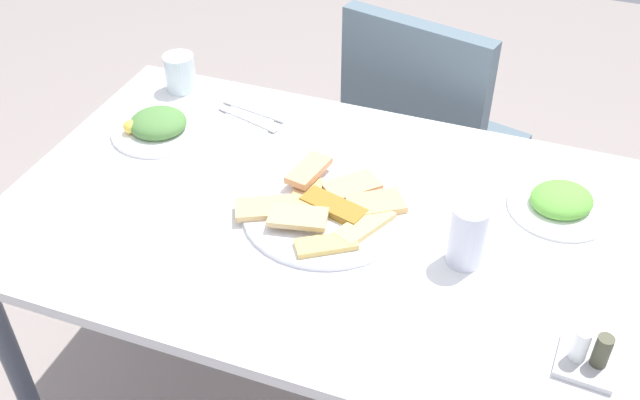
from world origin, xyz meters
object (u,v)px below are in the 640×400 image
object	(u,v)px
drinking_glass	(180,73)
paper_napkin	(251,116)
salad_plate_greens	(158,126)
fork	(248,118)
dining_table	(316,240)
dining_chair	(426,139)
condiment_caddy	(588,356)
salad_plate_rice	(561,202)
spoon	(254,110)
pide_platter	(326,209)
soda_can	(467,235)

from	to	relation	value
drinking_glass	paper_napkin	world-z (taller)	drinking_glass
salad_plate_greens	fork	xyz separation A→B (m)	(0.17, 0.11, -0.01)
salad_plate_greens	dining_table	bearing A→B (deg)	-17.50
fork	dining_chair	bearing A→B (deg)	66.45
drinking_glass	condiment_caddy	bearing A→B (deg)	-27.96
paper_napkin	salad_plate_greens	bearing A→B (deg)	-141.75
salad_plate_rice	drinking_glass	size ratio (longest dim) A/B	2.26
dining_chair	dining_table	bearing A→B (deg)	-96.98
dining_chair	condiment_caddy	world-z (taller)	dining_chair
spoon	salad_plate_rice	bearing A→B (deg)	1.70
fork	drinking_glass	bearing A→B (deg)	177.41
condiment_caddy	drinking_glass	bearing A→B (deg)	152.04
pide_platter	salad_plate_greens	xyz separation A→B (m)	(-0.45, 0.14, 0.01)
drinking_glass	pide_platter	bearing A→B (deg)	-33.25
drinking_glass	paper_napkin	bearing A→B (deg)	-14.64
salad_plate_greens	paper_napkin	bearing A→B (deg)	38.25
soda_can	pide_platter	bearing A→B (deg)	172.08
condiment_caddy	paper_napkin	bearing A→B (deg)	148.91
dining_table	condiment_caddy	distance (m)	0.58
salad_plate_rice	soda_can	xyz separation A→B (m)	(-0.15, -0.21, 0.04)
pide_platter	spoon	bearing A→B (deg)	134.65
dining_table	salad_plate_rice	bearing A→B (deg)	20.91
salad_plate_greens	salad_plate_rice	distance (m)	0.88
salad_plate_rice	drinking_glass	world-z (taller)	drinking_glass
drinking_glass	condiment_caddy	size ratio (longest dim) A/B	0.94
paper_napkin	condiment_caddy	world-z (taller)	condiment_caddy
pide_platter	fork	xyz separation A→B (m)	(-0.28, 0.25, -0.01)
salad_plate_greens	spoon	bearing A→B (deg)	41.84
paper_napkin	drinking_glass	bearing A→B (deg)	165.36
dining_chair	drinking_glass	bearing A→B (deg)	-148.92
drinking_glass	fork	size ratio (longest dim) A/B	0.53
dining_chair	paper_napkin	size ratio (longest dim) A/B	7.58
salad_plate_greens	soda_can	distance (m)	0.75
salad_plate_rice	condiment_caddy	xyz separation A→B (m)	(0.08, -0.38, 0.01)
dining_chair	soda_can	xyz separation A→B (m)	(0.22, -0.70, 0.29)
salad_plate_greens	spoon	size ratio (longest dim) A/B	1.24
salad_plate_greens	fork	size ratio (longest dim) A/B	1.25
dining_table	drinking_glass	bearing A→B (deg)	145.65
dining_table	soda_can	xyz separation A→B (m)	(0.30, -0.04, 0.14)
dining_chair	soda_can	distance (m)	0.79
fork	paper_napkin	bearing A→B (deg)	106.53
dining_table	soda_can	bearing A→B (deg)	-7.56
pide_platter	drinking_glass	size ratio (longest dim) A/B	3.75
spoon	paper_napkin	bearing A→B (deg)	-79.12
salad_plate_greens	salad_plate_rice	xyz separation A→B (m)	(0.88, 0.04, -0.00)
dining_table	condiment_caddy	bearing A→B (deg)	-21.51
salad_plate_greens	paper_napkin	size ratio (longest dim) A/B	1.83
drinking_glass	spoon	size ratio (longest dim) A/B	0.52
dining_chair	paper_napkin	distance (m)	0.57
soda_can	condiment_caddy	distance (m)	0.29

